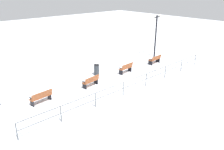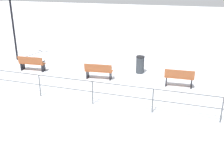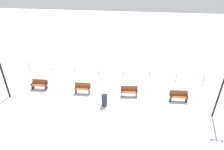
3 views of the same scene
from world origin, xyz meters
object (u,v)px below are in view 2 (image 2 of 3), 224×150
Objects in this scene: trash_bin at (140,65)px; bench_fourth at (32,63)px; bench_third at (99,71)px; lamppost_middle at (11,10)px; bench_second at (179,78)px.

bench_fourth is at bearing 104.57° from trash_bin.
bench_fourth is 5.99m from trash_bin.
lamppost_middle reaches higher than bench_third.
lamppost_middle is at bearing 67.95° from bench_third.
bench_second is 7.96m from bench_fourth.
lamppost_middle is 8.38m from trash_bin.
bench_third is 1.55× the size of trash_bin.
bench_second reaches higher than bench_fourth.
trash_bin reaches higher than bench_third.
bench_third is 3.99m from bench_fourth.
trash_bin is (1.40, 2.17, -0.01)m from bench_second.
bench_fourth is 0.31× the size of lamppost_middle.
trash_bin is (-0.08, -7.96, -2.62)m from lamppost_middle.
bench_second is at bearing -94.02° from bench_fourth.
trash_bin is (1.51, -5.79, 0.03)m from bench_fourth.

